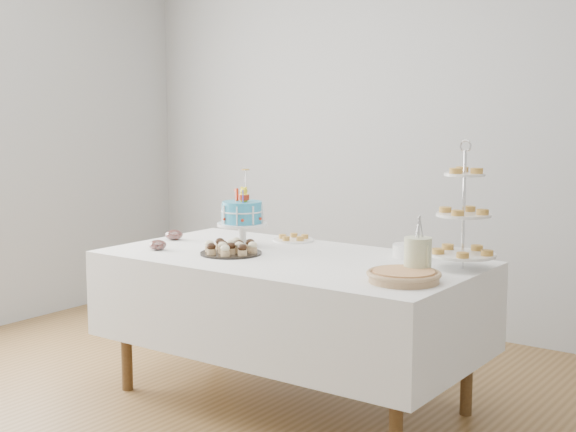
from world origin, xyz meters
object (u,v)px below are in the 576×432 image
Objects in this scene: pie at (404,275)px; pastry_plate at (293,238)px; plate_stack at (410,251)px; cupcake_tray at (231,247)px; jam_bowl_b at (174,235)px; table at (289,300)px; utensil_pitcher at (418,256)px; jam_bowl_a at (158,245)px; tiered_stand at (464,215)px; birthday_cake at (242,226)px.

pie reaches higher than pastry_plate.
pastry_plate is at bearing 174.92° from plate_stack.
plate_stack is at bearing 29.88° from cupcake_tray.
table is at bearing -2.30° from jam_bowl_b.
utensil_pitcher reaches higher than pie.
table is 20.75× the size of jam_bowl_a.
pie is 0.49m from tiered_stand.
cupcake_tray is 0.98× the size of pie.
pastry_plate is 0.69m from jam_bowl_b.
jam_bowl_a is (-0.42, -0.66, 0.01)m from pastry_plate.
pie is 3.23× the size of jam_bowl_b.
pastry_plate is (-1.01, 0.60, -0.01)m from pie.
table is at bearing -166.59° from utensil_pitcher.
tiered_stand is (0.09, 0.42, 0.22)m from pie.
cupcake_tray is 3.46× the size of jam_bowl_a.
jam_bowl_a is 1.45m from utensil_pitcher.
jam_bowl_b is (-0.56, 0.16, -0.01)m from cupcake_tray.
utensil_pitcher is at bearing 2.64° from cupcake_tray.
table is at bearing 20.69° from jam_bowl_a.
plate_stack is 1.33m from jam_bowl_a.
birthday_cake is at bearing -173.88° from tiered_stand.
birthday_cake is 1.24m from tiered_stand.
pie is at bearing -8.32° from jam_bowl_b.
tiered_stand is at bearing 26.36° from birthday_cake.
pastry_plate reaches higher than table.
utensil_pitcher is at bearing -25.07° from pastry_plate.
birthday_cake is at bearing -112.26° from pastry_plate.
birthday_cake is 4.17× the size of jam_bowl_b.
tiered_stand is 5.99× the size of jam_bowl_b.
plate_stack reaches higher than jam_bowl_a.
cupcake_tray is at bearing 18.47° from jam_bowl_a.
table is 0.83m from utensil_pitcher.
plate_stack reaches higher than table.
jam_bowl_b is at bearing 164.14° from cupcake_tray.
birthday_cake is 4.56× the size of jam_bowl_a.
pie is at bearing 5.79° from birthday_cake.
jam_bowl_a reaches higher than pie.
tiered_stand is 1.14m from pastry_plate.
tiered_stand is at bearing 17.60° from jam_bowl_a.
pie is 0.14m from utensil_pitcher.
jam_bowl_a is at bearing -177.71° from pie.
pastry_plate is at bearing 87.35° from cupcake_tray.
pie is 1.61m from jam_bowl_b.
cupcake_tray reaches higher than table.
jam_bowl_a is at bearing -161.53° from cupcake_tray.
jam_bowl_a is (-1.44, -0.06, -0.00)m from pie.
cupcake_tray is 0.42m from jam_bowl_a.
utensil_pitcher is at bearing -58.63° from plate_stack.
jam_bowl_b is (-1.68, -0.19, -0.22)m from tiered_stand.
table is at bearing 23.69° from cupcake_tray.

